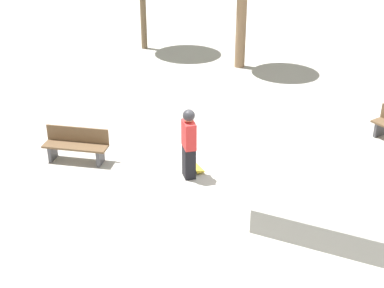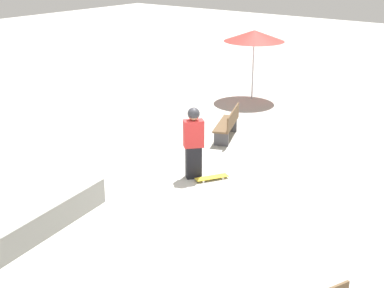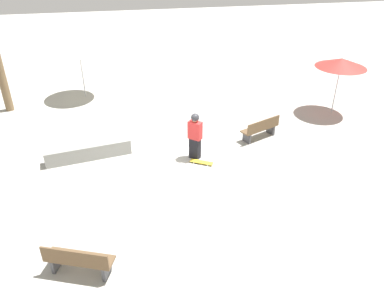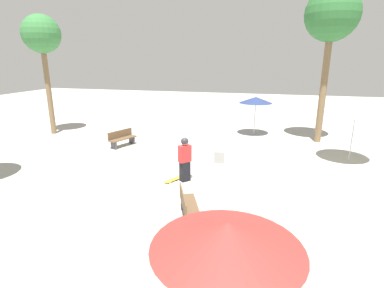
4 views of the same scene
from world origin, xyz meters
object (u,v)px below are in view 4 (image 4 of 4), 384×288
Objects in this scene: shade_umbrella_navy at (256,100)px; shade_umbrella_red at (227,236)px; bench_far at (122,138)px; shade_umbrella_cream at (356,110)px; skater_main at (185,158)px; skateboard at (173,180)px; palm_tree_right at (332,17)px; bench_near at (188,206)px; palm_tree_far_back at (42,37)px; concrete_ledge at (220,149)px.

shade_umbrella_red reaches higher than shade_umbrella_navy.
shade_umbrella_cream is (11.11, 0.36, 1.95)m from bench_far.
shade_umbrella_navy is (2.11, 7.93, 1.22)m from skater_main.
palm_tree_right is (6.08, 7.44, 6.47)m from skateboard.
bench_near is 14.44m from palm_tree_far_back.
shade_umbrella_red is 11.50m from shade_umbrella_cream.
shade_umbrella_navy is 12.92m from palm_tree_far_back.
skateboard is at bearing -106.66° from concrete_ledge.
palm_tree_right is (3.55, -0.64, 4.39)m from shade_umbrella_navy.
palm_tree_right is (5.66, 7.30, 5.60)m from skater_main.
skateboard is 0.48× the size of bench_far.
shade_umbrella_cream reaches higher than skater_main.
shade_umbrella_red reaches higher than bench_far.
palm_tree_far_back reaches higher than bench_near.
bench_far is 11.29m from shade_umbrella_cream.
shade_umbrella_cream is at bearing -41.05° from shade_umbrella_navy.
bench_far reaches higher than skateboard.
concrete_ledge is (0.71, 3.66, -0.65)m from skater_main.
shade_umbrella_cream reaches higher than bench_near.
shade_umbrella_red is at bearing -43.48° from palm_tree_far_back.
skater_main is 7.31m from shade_umbrella_red.
concrete_ledge reaches higher than skateboard.
skater_main is at bearing -104.87° from shade_umbrella_navy.
shade_umbrella_cream is (4.05, 10.76, 0.13)m from shade_umbrella_red.
palm_tree_far_back is at bearing -75.51° from skater_main.
concrete_ledge is 0.37× the size of palm_tree_right.
bench_near reaches higher than concrete_ledge.
shade_umbrella_navy is at bearing -167.28° from skateboard.
shade_umbrella_navy is at bearing 144.41° from bench_far.
palm_tree_far_back reaches higher than bench_far.
shade_umbrella_red is 0.35× the size of palm_tree_far_back.
skateboard is at bearing -129.27° from palm_tree_right.
skateboard is at bearing -28.96° from palm_tree_far_back.
bench_near is at bearing 61.81° from bench_far.
shade_umbrella_cream is (4.48, -3.90, 0.24)m from shade_umbrella_navy.
bench_near is 0.71× the size of shade_umbrella_navy.
palm_tree_far_back is (-12.10, -2.78, 3.57)m from shade_umbrella_navy.
bench_near is 0.21× the size of palm_tree_right.
shade_umbrella_red is 17.61m from palm_tree_far_back.
concrete_ledge is at bearing -166.54° from skateboard.
shade_umbrella_navy is 0.90× the size of shade_umbrella_cream.
bench_far is 8.06m from shade_umbrella_navy.
skateboard is at bearing -29.60° from skater_main.
bench_far is at bearing 124.17° from shade_umbrella_red.
bench_far is 12.41m from palm_tree_right.
skater_main is 1.04× the size of bench_far.
palm_tree_right reaches higher than bench_far.
concrete_ledge is (1.14, 3.80, 0.21)m from skateboard.
bench_far is 7.74m from palm_tree_far_back.
concrete_ledge is 8.76m from palm_tree_right.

